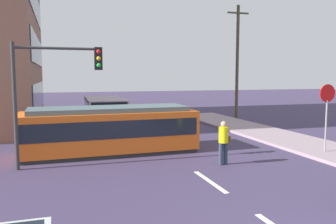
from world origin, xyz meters
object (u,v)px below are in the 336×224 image
at_px(stop_sign, 327,104).
at_px(traffic_light_mast, 53,80).
at_px(streetcar_tram, 110,129).
at_px(pedestrian_crossing, 224,140).
at_px(utility_pole_mid, 237,60).
at_px(city_bus, 105,109).

distance_m(stop_sign, traffic_light_mast, 11.16).
xyz_separation_m(streetcar_tram, pedestrian_crossing, (3.82, -3.43, -0.10)).
xyz_separation_m(pedestrian_crossing, traffic_light_mast, (-6.09, 1.53, 2.30)).
relative_size(pedestrian_crossing, stop_sign, 0.58).
distance_m(traffic_light_mast, utility_pole_mid, 18.11).
bearing_deg(stop_sign, city_bus, 122.23).
bearing_deg(pedestrian_crossing, traffic_light_mast, 165.94).
distance_m(pedestrian_crossing, utility_pole_mid, 15.70).
bearing_deg(pedestrian_crossing, utility_pole_mid, 59.70).
relative_size(streetcar_tram, traffic_light_mast, 1.66).
xyz_separation_m(traffic_light_mast, utility_pole_mid, (13.80, 11.66, 1.37)).
distance_m(streetcar_tram, utility_pole_mid, 15.51).
bearing_deg(utility_pole_mid, streetcar_tram, -139.75).
bearing_deg(city_bus, utility_pole_mid, 3.15).
bearing_deg(pedestrian_crossing, streetcar_tram, 138.07).
height_order(streetcar_tram, traffic_light_mast, traffic_light_mast).
bearing_deg(pedestrian_crossing, stop_sign, 2.79).
relative_size(streetcar_tram, city_bus, 1.30).
distance_m(streetcar_tram, pedestrian_crossing, 5.13).
distance_m(city_bus, pedestrian_crossing, 12.92).
height_order(traffic_light_mast, utility_pole_mid, utility_pole_mid).
height_order(stop_sign, utility_pole_mid, utility_pole_mid).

